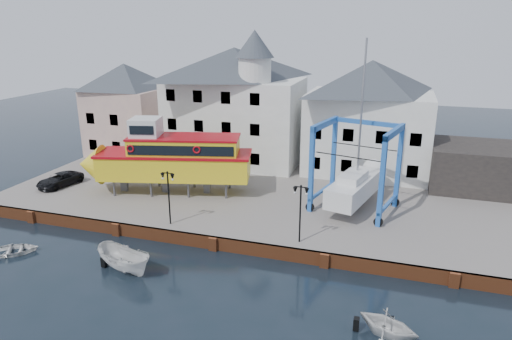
% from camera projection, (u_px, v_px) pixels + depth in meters
% --- Properties ---
extents(ground, '(140.00, 140.00, 0.00)m').
position_uv_depth(ground, '(213.00, 250.00, 32.75)').
color(ground, black).
rests_on(ground, ground).
extents(hardstanding, '(44.00, 22.00, 1.00)m').
position_uv_depth(hardstanding, '(259.00, 192.00, 42.59)').
color(hardstanding, slate).
rests_on(hardstanding, ground).
extents(quay_wall, '(44.00, 0.47, 1.00)m').
position_uv_depth(quay_wall, '(214.00, 243.00, 32.69)').
color(quay_wall, brown).
rests_on(quay_wall, ground).
extents(building_pink, '(8.00, 7.00, 10.30)m').
position_uv_depth(building_pink, '(127.00, 109.00, 52.38)').
color(building_pink, tan).
rests_on(building_pink, hardstanding).
extents(building_white_main, '(14.00, 8.30, 14.00)m').
position_uv_depth(building_white_main, '(236.00, 104.00, 48.61)').
color(building_white_main, silver).
rests_on(building_white_main, hardstanding).
extents(building_white_right, '(12.00, 8.00, 11.20)m').
position_uv_depth(building_white_right, '(369.00, 118.00, 45.41)').
color(building_white_right, silver).
rests_on(building_white_right, hardstanding).
extents(shed_dark, '(8.00, 7.00, 4.00)m').
position_uv_depth(shed_dark, '(475.00, 167.00, 41.83)').
color(shed_dark, black).
rests_on(shed_dark, hardstanding).
extents(lamp_post_left, '(1.12, 0.32, 4.20)m').
position_uv_depth(lamp_post_left, '(168.00, 184.00, 33.71)').
color(lamp_post_left, black).
rests_on(lamp_post_left, hardstanding).
extents(lamp_post_right, '(1.12, 0.32, 4.20)m').
position_uv_depth(lamp_post_right, '(301.00, 199.00, 30.85)').
color(lamp_post_right, black).
rests_on(lamp_post_right, hardstanding).
extents(tour_boat, '(15.89, 7.28, 6.73)m').
position_uv_depth(tour_boat, '(164.00, 158.00, 40.37)').
color(tour_boat, '#59595E').
rests_on(tour_boat, hardstanding).
extents(travel_lift, '(7.30, 9.24, 13.52)m').
position_uv_depth(travel_lift, '(358.00, 180.00, 37.49)').
color(travel_lift, '#1D5FB0').
rests_on(travel_lift, hardstanding).
extents(van, '(2.88, 4.68, 1.21)m').
position_uv_depth(van, '(60.00, 180.00, 42.62)').
color(van, black).
rests_on(van, hardstanding).
extents(motorboat_a, '(4.97, 3.16, 1.80)m').
position_uv_depth(motorboat_a, '(125.00, 271.00, 30.01)').
color(motorboat_a, silver).
rests_on(motorboat_a, ground).
extents(motorboat_c, '(3.99, 3.75, 1.68)m').
position_uv_depth(motorboat_c, '(387.00, 336.00, 23.70)').
color(motorboat_c, silver).
rests_on(motorboat_c, ground).
extents(motorboat_d, '(4.24, 3.95, 0.71)m').
position_uv_depth(motorboat_d, '(13.00, 253.00, 32.25)').
color(motorboat_d, silver).
rests_on(motorboat_d, ground).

